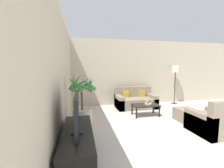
{
  "coord_description": "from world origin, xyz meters",
  "views": [
    {
      "loc": [
        -2.95,
        -0.39,
        1.57
      ],
      "look_at": [
        -1.9,
        4.6,
        1.0
      ],
      "focal_mm": 24.0,
      "sensor_mm": 36.0,
      "label": 1
    }
  ],
  "objects_px": {
    "television": "(77,113)",
    "coffee_table": "(146,106)",
    "fruit_bowl": "(148,104)",
    "potted_palm": "(82,111)",
    "apple_green": "(148,102)",
    "tv_console": "(78,148)",
    "floor_lamp": "(176,71)",
    "sofa_loveseat": "(135,101)",
    "armchair": "(212,123)",
    "ottoman": "(185,115)",
    "orange_fruit": "(147,101)",
    "apple_red": "(149,102)"
  },
  "relations": [
    {
      "from": "apple_green",
      "to": "fruit_bowl",
      "type": "bearing_deg",
      "value": 42.93
    },
    {
      "from": "potted_palm",
      "to": "armchair",
      "type": "height_order",
      "value": "potted_palm"
    },
    {
      "from": "floor_lamp",
      "to": "armchair",
      "type": "relative_size",
      "value": 1.91
    },
    {
      "from": "armchair",
      "to": "television",
      "type": "bearing_deg",
      "value": -170.75
    },
    {
      "from": "armchair",
      "to": "ottoman",
      "type": "height_order",
      "value": "armchair"
    },
    {
      "from": "tv_console",
      "to": "television",
      "type": "bearing_deg",
      "value": 0.0
    },
    {
      "from": "ottoman",
      "to": "television",
      "type": "bearing_deg",
      "value": -155.42
    },
    {
      "from": "television",
      "to": "coffee_table",
      "type": "bearing_deg",
      "value": 44.61
    },
    {
      "from": "armchair",
      "to": "coffee_table",
      "type": "bearing_deg",
      "value": 120.96
    },
    {
      "from": "floor_lamp",
      "to": "ottoman",
      "type": "distance_m",
      "value": 2.5
    },
    {
      "from": "tv_console",
      "to": "apple_red",
      "type": "xyz_separation_m",
      "value": [
        2.25,
        2.1,
        0.16
      ]
    },
    {
      "from": "apple_red",
      "to": "coffee_table",
      "type": "bearing_deg",
      "value": -176.36
    },
    {
      "from": "coffee_table",
      "to": "orange_fruit",
      "type": "bearing_deg",
      "value": 44.27
    },
    {
      "from": "sofa_loveseat",
      "to": "fruit_bowl",
      "type": "height_order",
      "value": "sofa_loveseat"
    },
    {
      "from": "potted_palm",
      "to": "apple_green",
      "type": "relative_size",
      "value": 17.79
    },
    {
      "from": "television",
      "to": "fruit_bowl",
      "type": "bearing_deg",
      "value": 43.5
    },
    {
      "from": "television",
      "to": "ottoman",
      "type": "bearing_deg",
      "value": 24.58
    },
    {
      "from": "floor_lamp",
      "to": "apple_green",
      "type": "height_order",
      "value": "floor_lamp"
    },
    {
      "from": "floor_lamp",
      "to": "orange_fruit",
      "type": "xyz_separation_m",
      "value": [
        -1.86,
        -1.2,
        -0.97
      ]
    },
    {
      "from": "coffee_table",
      "to": "floor_lamp",
      "type": "bearing_deg",
      "value": 33.33
    },
    {
      "from": "fruit_bowl",
      "to": "armchair",
      "type": "relative_size",
      "value": 0.25
    },
    {
      "from": "fruit_bowl",
      "to": "apple_green",
      "type": "bearing_deg",
      "value": -137.07
    },
    {
      "from": "fruit_bowl",
      "to": "potted_palm",
      "type": "bearing_deg",
      "value": -159.39
    },
    {
      "from": "television",
      "to": "coffee_table",
      "type": "xyz_separation_m",
      "value": [
        2.12,
        2.09,
        -0.55
      ]
    },
    {
      "from": "tv_console",
      "to": "potted_palm",
      "type": "bearing_deg",
      "value": 85.79
    },
    {
      "from": "potted_palm",
      "to": "orange_fruit",
      "type": "height_order",
      "value": "potted_palm"
    },
    {
      "from": "tv_console",
      "to": "television",
      "type": "distance_m",
      "value": 0.58
    },
    {
      "from": "potted_palm",
      "to": "apple_green",
      "type": "distance_m",
      "value": 2.21
    },
    {
      "from": "coffee_table",
      "to": "orange_fruit",
      "type": "xyz_separation_m",
      "value": [
        0.07,
        0.06,
        0.14
      ]
    },
    {
      "from": "potted_palm",
      "to": "tv_console",
      "type": "bearing_deg",
      "value": -94.21
    },
    {
      "from": "tv_console",
      "to": "orange_fruit",
      "type": "xyz_separation_m",
      "value": [
        2.19,
        2.15,
        0.17
      ]
    },
    {
      "from": "tv_console",
      "to": "apple_green",
      "type": "bearing_deg",
      "value": 43.47
    },
    {
      "from": "tv_console",
      "to": "coffee_table",
      "type": "height_order",
      "value": "tv_console"
    },
    {
      "from": "potted_palm",
      "to": "fruit_bowl",
      "type": "relative_size",
      "value": 6.52
    },
    {
      "from": "tv_console",
      "to": "coffee_table",
      "type": "xyz_separation_m",
      "value": [
        2.12,
        2.09,
        0.03
      ]
    },
    {
      "from": "fruit_bowl",
      "to": "armchair",
      "type": "bearing_deg",
      "value": -61.71
    },
    {
      "from": "tv_console",
      "to": "floor_lamp",
      "type": "xyz_separation_m",
      "value": [
        4.04,
        3.35,
        1.14
      ]
    },
    {
      "from": "television",
      "to": "apple_green",
      "type": "relative_size",
      "value": 11.51
    },
    {
      "from": "television",
      "to": "floor_lamp",
      "type": "relative_size",
      "value": 0.56
    },
    {
      "from": "sofa_loveseat",
      "to": "apple_green",
      "type": "relative_size",
      "value": 18.97
    },
    {
      "from": "television",
      "to": "armchair",
      "type": "relative_size",
      "value": 1.07
    },
    {
      "from": "apple_red",
      "to": "apple_green",
      "type": "height_order",
      "value": "apple_green"
    },
    {
      "from": "tv_console",
      "to": "armchair",
      "type": "distance_m",
      "value": 3.11
    },
    {
      "from": "orange_fruit",
      "to": "apple_red",
      "type": "bearing_deg",
      "value": -41.38
    },
    {
      "from": "apple_red",
      "to": "orange_fruit",
      "type": "bearing_deg",
      "value": 138.62
    },
    {
      "from": "orange_fruit",
      "to": "ottoman",
      "type": "relative_size",
      "value": 0.16
    },
    {
      "from": "apple_red",
      "to": "orange_fruit",
      "type": "height_order",
      "value": "orange_fruit"
    },
    {
      "from": "floor_lamp",
      "to": "fruit_bowl",
      "type": "height_order",
      "value": "floor_lamp"
    },
    {
      "from": "television",
      "to": "sofa_loveseat",
      "type": "height_order",
      "value": "television"
    },
    {
      "from": "tv_console",
      "to": "apple_green",
      "type": "relative_size",
      "value": 18.28
    }
  ]
}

